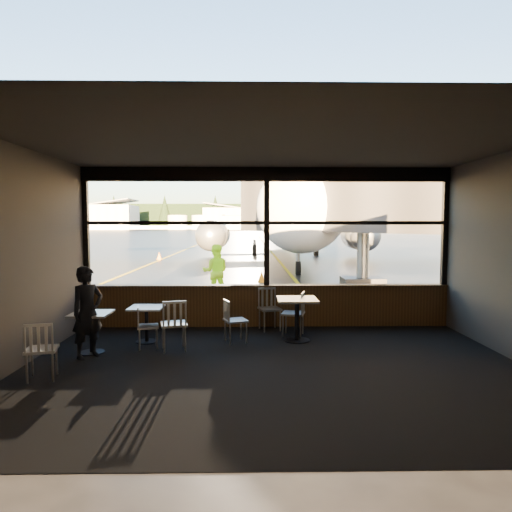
{
  "coord_description": "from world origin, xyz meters",
  "views": [
    {
      "loc": [
        -0.41,
        -10.02,
        2.27
      ],
      "look_at": [
        -0.22,
        1.0,
        1.5
      ],
      "focal_mm": 32.0,
      "sensor_mm": 36.0,
      "label": 1
    }
  ],
  "objects_px": {
    "cafe_table_near": "(297,320)",
    "chair_near_w": "(236,321)",
    "chair_mid_s": "(174,325)",
    "chair_left_s": "(42,350)",
    "passenger": "(88,312)",
    "chair_near_e": "(293,314)",
    "chair_mid_w": "(148,327)",
    "chair_near_n": "(270,309)",
    "cone_nose": "(262,277)",
    "cafe_table_left": "(92,333)",
    "ground_crew": "(216,272)",
    "cone_wing": "(159,256)",
    "jet_bridge": "(365,221)",
    "cafe_table_mid": "(147,325)",
    "airliner": "(286,180)"
  },
  "relations": [
    {
      "from": "ground_crew",
      "to": "passenger",
      "type": "bearing_deg",
      "value": 73.45
    },
    {
      "from": "cafe_table_near",
      "to": "cafe_table_mid",
      "type": "distance_m",
      "value": 2.9
    },
    {
      "from": "cafe_table_mid",
      "to": "passenger",
      "type": "xyz_separation_m",
      "value": [
        -0.77,
        -1.0,
        0.44
      ]
    },
    {
      "from": "chair_left_s",
      "to": "passenger",
      "type": "relative_size",
      "value": 0.56
    },
    {
      "from": "chair_near_n",
      "to": "cafe_table_near",
      "type": "bearing_deg",
      "value": 102.36
    },
    {
      "from": "ground_crew",
      "to": "chair_mid_s",
      "type": "bearing_deg",
      "value": 85.78
    },
    {
      "from": "cafe_table_left",
      "to": "chair_near_n",
      "type": "bearing_deg",
      "value": 27.63
    },
    {
      "from": "chair_near_w",
      "to": "passenger",
      "type": "relative_size",
      "value": 0.54
    },
    {
      "from": "chair_mid_w",
      "to": "chair_left_s",
      "type": "distance_m",
      "value": 2.04
    },
    {
      "from": "airliner",
      "to": "passenger",
      "type": "height_order",
      "value": "airliner"
    },
    {
      "from": "chair_mid_s",
      "to": "cafe_table_mid",
      "type": "bearing_deg",
      "value": 122.85
    },
    {
      "from": "jet_bridge",
      "to": "chair_mid_w",
      "type": "bearing_deg",
      "value": -128.79
    },
    {
      "from": "chair_mid_s",
      "to": "cafe_table_near",
      "type": "bearing_deg",
      "value": 1.03
    },
    {
      "from": "chair_mid_s",
      "to": "chair_near_e",
      "type": "bearing_deg",
      "value": 10.51
    },
    {
      "from": "cafe_table_left",
      "to": "chair_near_e",
      "type": "bearing_deg",
      "value": 17.82
    },
    {
      "from": "chair_near_n",
      "to": "cone_nose",
      "type": "distance_m",
      "value": 8.12
    },
    {
      "from": "chair_mid_s",
      "to": "chair_left_s",
      "type": "xyz_separation_m",
      "value": [
        -1.68,
        -1.51,
        -0.03
      ]
    },
    {
      "from": "cafe_table_near",
      "to": "chair_near_e",
      "type": "distance_m",
      "value": 0.42
    },
    {
      "from": "chair_near_e",
      "to": "chair_mid_w",
      "type": "distance_m",
      "value": 2.88
    },
    {
      "from": "cone_nose",
      "to": "cone_wing",
      "type": "relative_size",
      "value": 0.93
    },
    {
      "from": "chair_mid_s",
      "to": "ground_crew",
      "type": "xyz_separation_m",
      "value": [
        0.35,
        5.69,
        0.36
      ]
    },
    {
      "from": "passenger",
      "to": "ground_crew",
      "type": "distance_m",
      "value": 6.35
    },
    {
      "from": "chair_near_w",
      "to": "chair_left_s",
      "type": "distance_m",
      "value": 3.44
    },
    {
      "from": "cafe_table_near",
      "to": "cone_wing",
      "type": "relative_size",
      "value": 1.8
    },
    {
      "from": "cafe_table_left",
      "to": "cone_wing",
      "type": "height_order",
      "value": "cafe_table_left"
    },
    {
      "from": "cone_nose",
      "to": "ground_crew",
      "type": "bearing_deg",
      "value": -110.97
    },
    {
      "from": "cone_wing",
      "to": "chair_near_w",
      "type": "bearing_deg",
      "value": -75.17
    },
    {
      "from": "cafe_table_near",
      "to": "chair_mid_w",
      "type": "xyz_separation_m",
      "value": [
        -2.78,
        -0.45,
        -0.02
      ]
    },
    {
      "from": "airliner",
      "to": "jet_bridge",
      "type": "height_order",
      "value": "airliner"
    },
    {
      "from": "cafe_table_left",
      "to": "chair_mid_w",
      "type": "xyz_separation_m",
      "value": [
        0.92,
        0.32,
        0.03
      ]
    },
    {
      "from": "chair_left_s",
      "to": "chair_near_w",
      "type": "bearing_deg",
      "value": 22.91
    },
    {
      "from": "jet_bridge",
      "to": "cafe_table_left",
      "type": "relative_size",
      "value": 15.17
    },
    {
      "from": "cone_nose",
      "to": "cafe_table_left",
      "type": "bearing_deg",
      "value": -108.5
    },
    {
      "from": "airliner",
      "to": "chair_left_s",
      "type": "xyz_separation_m",
      "value": [
        -5.68,
        -25.48,
        -4.92
      ]
    },
    {
      "from": "chair_near_w",
      "to": "cone_nose",
      "type": "xyz_separation_m",
      "value": [
        0.76,
        9.12,
        -0.2
      ]
    },
    {
      "from": "chair_mid_w",
      "to": "chair_left_s",
      "type": "bearing_deg",
      "value": -47.66
    },
    {
      "from": "jet_bridge",
      "to": "chair_left_s",
      "type": "xyz_separation_m",
      "value": [
        -7.02,
        -8.94,
        -1.96
      ]
    },
    {
      "from": "cafe_table_near",
      "to": "chair_near_n",
      "type": "height_order",
      "value": "chair_near_n"
    },
    {
      "from": "airliner",
      "to": "chair_mid_s",
      "type": "relative_size",
      "value": 37.22
    },
    {
      "from": "cafe_table_left",
      "to": "ground_crew",
      "type": "xyz_separation_m",
      "value": [
        1.76,
        5.84,
        0.47
      ]
    },
    {
      "from": "chair_mid_w",
      "to": "ground_crew",
      "type": "xyz_separation_m",
      "value": [
        0.84,
        5.53,
        0.43
      ]
    },
    {
      "from": "chair_near_n",
      "to": "cone_wing",
      "type": "relative_size",
      "value": 1.95
    },
    {
      "from": "cone_nose",
      "to": "passenger",
      "type": "bearing_deg",
      "value": -107.87
    },
    {
      "from": "cafe_table_near",
      "to": "chair_near_w",
      "type": "height_order",
      "value": "chair_near_w"
    },
    {
      "from": "chair_near_n",
      "to": "ground_crew",
      "type": "height_order",
      "value": "ground_crew"
    },
    {
      "from": "chair_mid_s",
      "to": "chair_mid_w",
      "type": "bearing_deg",
      "value": 147.95
    },
    {
      "from": "cafe_table_mid",
      "to": "chair_near_e",
      "type": "bearing_deg",
      "value": 8.88
    },
    {
      "from": "chair_near_n",
      "to": "ground_crew",
      "type": "distance_m",
      "value": 4.42
    },
    {
      "from": "cafe_table_near",
      "to": "cone_wing",
      "type": "height_order",
      "value": "cafe_table_near"
    },
    {
      "from": "cafe_table_mid",
      "to": "chair_near_n",
      "type": "relative_size",
      "value": 0.76
    }
  ]
}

